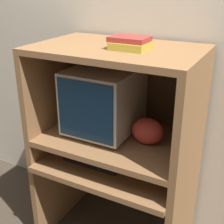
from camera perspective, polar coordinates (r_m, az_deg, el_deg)
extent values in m
cube|color=beige|center=(2.15, 5.59, 11.52)|extent=(6.00, 0.06, 2.60)
cube|color=brown|center=(2.46, -9.16, -12.16)|extent=(0.04, 0.63, 0.64)
cube|color=brown|center=(2.14, 12.60, -18.78)|extent=(0.04, 0.63, 0.64)
cube|color=brown|center=(1.99, -0.67, -10.50)|extent=(0.89, 0.47, 0.04)
cube|color=brown|center=(2.25, -9.81, -3.68)|extent=(0.04, 0.63, 0.17)
cube|color=brown|center=(1.89, 13.67, -9.57)|extent=(0.04, 0.63, 0.17)
cube|color=brown|center=(1.99, 0.85, -4.84)|extent=(0.89, 0.63, 0.04)
cube|color=brown|center=(2.11, -10.48, 5.28)|extent=(0.04, 0.63, 0.57)
cube|color=brown|center=(1.73, 14.81, 0.79)|extent=(0.04, 0.63, 0.57)
cube|color=brown|center=(1.80, 0.96, 11.32)|extent=(0.89, 0.63, 0.04)
cube|color=#48321E|center=(2.13, 4.63, 5.79)|extent=(0.89, 0.01, 0.57)
cylinder|color=beige|center=(2.06, -1.33, -2.96)|extent=(0.22, 0.22, 0.02)
cube|color=beige|center=(1.98, -1.39, 2.43)|extent=(0.40, 0.46, 0.39)
cube|color=navy|center=(1.80, -4.96, 0.11)|extent=(0.37, 0.01, 0.36)
cube|color=black|center=(2.02, -3.41, -9.05)|extent=(0.38, 0.13, 0.02)
cube|color=#333335|center=(2.02, -3.41, -8.73)|extent=(0.35, 0.10, 0.01)
ellipsoid|color=#28282B|center=(1.92, 3.14, -10.77)|extent=(0.07, 0.05, 0.03)
ellipsoid|color=#BC382D|center=(1.88, 6.53, -3.49)|extent=(0.20, 0.15, 0.16)
cube|color=gold|center=(1.72, 3.39, 12.03)|extent=(0.20, 0.17, 0.04)
cube|color=maroon|center=(1.72, 3.25, 13.19)|extent=(0.20, 0.15, 0.03)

